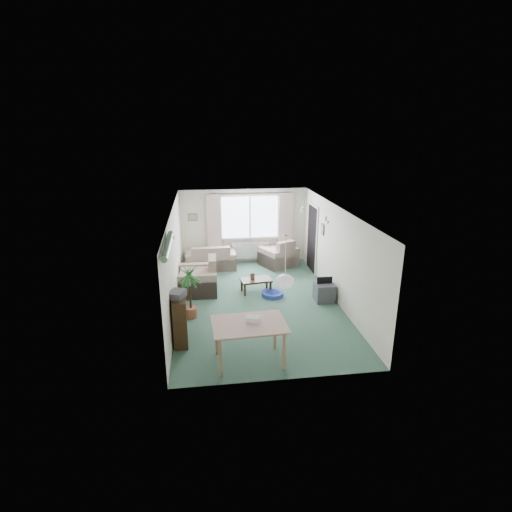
{
  "coord_description": "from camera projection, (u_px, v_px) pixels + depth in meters",
  "views": [
    {
      "loc": [
        -1.28,
        -9.15,
        4.28
      ],
      "look_at": [
        0.0,
        0.3,
        1.15
      ],
      "focal_mm": 28.0,
      "sensor_mm": 36.0,
      "label": 1
    }
  ],
  "objects": [
    {
      "name": "pet_bed",
      "position": [
        272.0,
        294.0,
        10.49
      ],
      "size": [
        0.75,
        0.75,
        0.11
      ],
      "primitive_type": "cylinder",
      "rotation": [
        0.0,
        0.0,
        -0.43
      ],
      "color": "navy",
      "rests_on": "ground"
    },
    {
      "name": "photo_frame",
      "position": [
        252.0,
        276.0,
        10.67
      ],
      "size": [
        0.12,
        0.04,
        0.16
      ],
      "primitive_type": "cube",
      "rotation": [
        0.0,
        0.0,
        0.17
      ],
      "color": "brown",
      "rests_on": "coffee_table"
    },
    {
      "name": "tinsel_garland",
      "position": [
        168.0,
        245.0,
        7.0
      ],
      "size": [
        1.6,
        1.6,
        0.12
      ],
      "primitive_type": "cylinder",
      "color": "#196626"
    },
    {
      "name": "tv_cube",
      "position": [
        324.0,
        292.0,
        10.18
      ],
      "size": [
        0.47,
        0.52,
        0.47
      ],
      "primitive_type": "cube",
      "rotation": [
        0.0,
        0.0,
        -0.01
      ],
      "color": "#38383D",
      "rests_on": "ground"
    },
    {
      "name": "sofa",
      "position": [
        211.0,
        257.0,
        12.45
      ],
      "size": [
        1.56,
        0.85,
        0.77
      ],
      "primitive_type": "cube",
      "rotation": [
        0.0,
        0.0,
        3.16
      ],
      "color": "#C2A893",
      "rests_on": "ground"
    },
    {
      "name": "window",
      "position": [
        250.0,
        217.0,
        12.72
      ],
      "size": [
        1.8,
        0.03,
        1.3
      ],
      "primitive_type": "cube",
      "color": "white"
    },
    {
      "name": "wall_picture_right",
      "position": [
        323.0,
        229.0,
        11.02
      ],
      "size": [
        0.03,
        0.24,
        0.3
      ],
      "primitive_type": "cube",
      "color": "brown"
    },
    {
      "name": "gift_box",
      "position": [
        253.0,
        319.0,
        7.41
      ],
      "size": [
        0.29,
        0.25,
        0.12
      ],
      "primitive_type": "cube",
      "rotation": [
        0.0,
        0.0,
        -0.3
      ],
      "color": "white",
      "rests_on": "dining_table"
    },
    {
      "name": "wall_picture_back",
      "position": [
        193.0,
        217.0,
        12.47
      ],
      "size": [
        0.28,
        0.03,
        0.22
      ],
      "primitive_type": "cube",
      "color": "brown"
    },
    {
      "name": "bookshelf",
      "position": [
        180.0,
        319.0,
        8.19
      ],
      "size": [
        0.32,
        0.84,
        1.01
      ],
      "primitive_type": "cube",
      "rotation": [
        0.0,
        0.0,
        0.05
      ],
      "color": "black",
      "rests_on": "ground"
    },
    {
      "name": "pendant_lamp",
      "position": [
        285.0,
        282.0,
        7.52
      ],
      "size": [
        0.36,
        0.36,
        0.36
      ],
      "primitive_type": "sphere",
      "color": "white"
    },
    {
      "name": "bauble_cluster_b",
      "position": [
        327.0,
        218.0,
        9.35
      ],
      "size": [
        0.2,
        0.2,
        0.2
      ],
      "primitive_type": "sphere",
      "color": "silver"
    },
    {
      "name": "dining_table",
      "position": [
        249.0,
        343.0,
        7.48
      ],
      "size": [
        1.3,
        0.9,
        0.79
      ],
      "primitive_type": "cube",
      "rotation": [
        0.0,
        0.0,
        0.05
      ],
      "color": "tan",
      "rests_on": "ground"
    },
    {
      "name": "doorway",
      "position": [
        312.0,
        239.0,
        12.13
      ],
      "size": [
        0.03,
        0.95,
        2.0
      ],
      "primitive_type": "cube",
      "color": "black"
    },
    {
      "name": "curtain_left",
      "position": [
        214.0,
        226.0,
        12.55
      ],
      "size": [
        0.45,
        0.08,
        2.0
      ],
      "primitive_type": "cube",
      "color": "beige"
    },
    {
      "name": "bauble_cluster_a",
      "position": [
        302.0,
        208.0,
        10.44
      ],
      "size": [
        0.2,
        0.2,
        0.2
      ],
      "primitive_type": "sphere",
      "color": "silver"
    },
    {
      "name": "hifi_box",
      "position": [
        177.0,
        294.0,
        7.92
      ],
      "size": [
        0.4,
        0.43,
        0.14
      ],
      "primitive_type": "cube",
      "rotation": [
        0.0,
        0.0,
        -0.42
      ],
      "color": "#3C3C41",
      "rests_on": "bookshelf"
    },
    {
      "name": "ground",
      "position": [
        258.0,
        303.0,
        10.12
      ],
      "size": [
        6.5,
        6.5,
        0.0
      ],
      "primitive_type": "plane",
      "color": "#335544"
    },
    {
      "name": "houseplant",
      "position": [
        190.0,
        291.0,
        9.15
      ],
      "size": [
        0.58,
        0.58,
        1.33
      ],
      "primitive_type": "cylinder",
      "rotation": [
        0.0,
        0.0,
        0.02
      ],
      "color": "#205D2C",
      "rests_on": "ground"
    },
    {
      "name": "armchair_corner",
      "position": [
        278.0,
        252.0,
        12.68
      ],
      "size": [
        1.3,
        1.28,
        0.89
      ],
      "primitive_type": "cube",
      "rotation": [
        0.0,
        0.0,
        3.6
      ],
      "color": "beige",
      "rests_on": "ground"
    },
    {
      "name": "curtain_rod",
      "position": [
        250.0,
        193.0,
        12.4
      ],
      "size": [
        2.6,
        0.03,
        0.03
      ],
      "primitive_type": "cube",
      "color": "black"
    },
    {
      "name": "armchair_left",
      "position": [
        197.0,
        275.0,
        10.63
      ],
      "size": [
        1.05,
        1.1,
        0.97
      ],
      "primitive_type": "cube",
      "rotation": [
        0.0,
        0.0,
        -1.59
      ],
      "color": "#CCAE9A",
      "rests_on": "ground"
    },
    {
      "name": "radiator",
      "position": [
        250.0,
        250.0,
        13.02
      ],
      "size": [
        1.2,
        0.1,
        0.55
      ],
      "primitive_type": "cube",
      "color": "white"
    },
    {
      "name": "coffee_table",
      "position": [
        256.0,
        286.0,
        10.72
      ],
      "size": [
        0.86,
        0.55,
        0.36
      ],
      "primitive_type": "cube",
      "rotation": [
        0.0,
        0.0,
        0.14
      ],
      "color": "black",
      "rests_on": "ground"
    },
    {
      "name": "curtain_right",
      "position": [
        286.0,
        224.0,
        12.84
      ],
      "size": [
        0.45,
        0.08,
        2.0
      ],
      "primitive_type": "cube",
      "color": "beige"
    }
  ]
}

